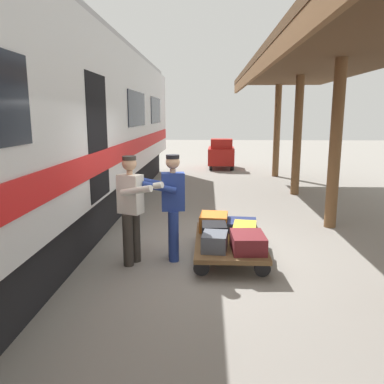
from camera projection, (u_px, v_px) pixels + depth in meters
name	position (u px, v px, depth m)	size (l,w,h in m)	color
ground_plane	(206.00, 253.00, 6.59)	(60.00, 60.00, 0.00)	gray
platform_canopy	(375.00, 49.00, 5.84)	(3.20, 17.85, 3.56)	brown
train_car	(7.00, 130.00, 6.32)	(3.03, 20.13, 4.00)	silver
luggage_cart	(229.00, 242.00, 6.38)	(1.12, 1.95, 0.31)	brown
suitcase_slate_roller	(215.00, 242.00, 5.83)	(0.36, 0.47, 0.26)	#4C515B
suitcase_orange_carryall	(214.00, 222.00, 6.88)	(0.47, 0.56, 0.28)	#CC6B23
suitcase_yellow_case	(245.00, 232.00, 6.33)	(0.37, 0.63, 0.24)	gold
suitcase_navy_fabric	(242.00, 225.00, 6.87)	(0.51, 0.54, 0.17)	navy
suitcase_maroon_trunk	(248.00, 242.00, 5.81)	(0.48, 0.64, 0.26)	maroon
suitcase_black_hardshell	(214.00, 231.00, 6.35)	(0.39, 0.48, 0.25)	black
porter_in_overalls	(172.00, 204.00, 6.16)	(0.70, 0.49, 1.70)	navy
porter_by_door	(132.00, 207.00, 5.96)	(0.74, 0.60, 1.70)	#332D28
baggage_tug	(221.00, 154.00, 16.79)	(1.15, 1.73, 1.30)	#B21E19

